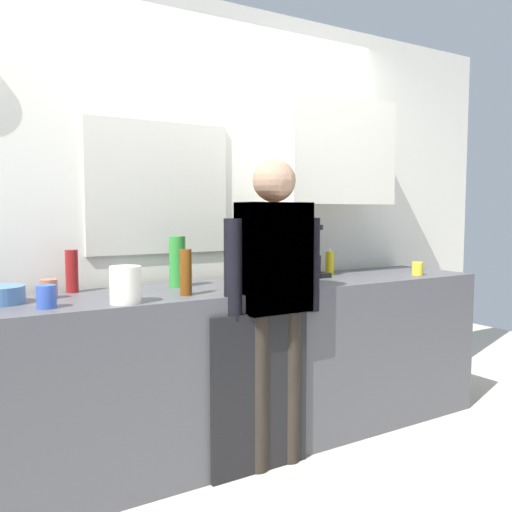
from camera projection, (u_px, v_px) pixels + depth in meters
ground_plane at (273, 464)px, 2.86m from camera, size 8.00×8.00×0.00m
kitchen_counter at (245, 365)px, 3.08m from camera, size 3.17×0.64×0.92m
dishwasher_panel at (261, 393)px, 2.75m from camera, size 0.56×0.02×0.83m
back_wall_assembly at (225, 208)px, 3.39m from camera, size 4.77×0.42×2.60m
coffee_maker at (307, 254)px, 3.42m from camera, size 0.20×0.20×0.33m
bottle_amber_beer at (186, 272)px, 2.67m from camera, size 0.06×0.06×0.23m
bottle_green_wine at (299, 256)px, 3.20m from camera, size 0.07×0.07×0.30m
bottle_dark_sauce at (240, 269)px, 3.05m from camera, size 0.06×0.06×0.18m
bottle_red_vinegar at (72, 271)px, 2.77m from camera, size 0.06×0.06×0.22m
bottle_olive_oil at (235, 268)px, 2.79m from camera, size 0.06×0.06×0.25m
bottle_clear_soda at (177, 262)px, 2.96m from camera, size 0.09×0.09×0.28m
cup_blue_mug at (46, 297)px, 2.33m from camera, size 0.08×0.08×0.10m
cup_yellow_cup at (417, 269)px, 3.52m from camera, size 0.07×0.07×0.08m
cup_terracotta_mug at (49, 289)px, 2.58m from camera, size 0.08×0.08×0.09m
potted_plant at (264, 260)px, 3.18m from camera, size 0.15×0.15×0.23m
dish_soap at (330, 262)px, 3.56m from camera, size 0.06×0.06×0.18m
storage_canister at (125, 285)px, 2.44m from camera, size 0.14×0.14×0.17m
person_at_sink at (274, 287)px, 2.78m from camera, size 0.57×0.22×1.60m
person_guest at (274, 287)px, 2.78m from camera, size 0.57×0.22×1.60m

